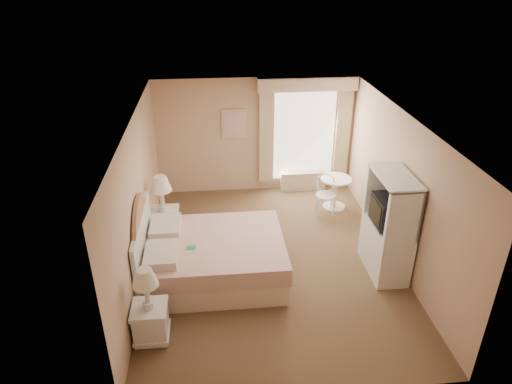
{
  "coord_description": "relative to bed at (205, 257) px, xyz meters",
  "views": [
    {
      "loc": [
        -0.9,
        -6.38,
        4.62
      ],
      "look_at": [
        -0.23,
        0.3,
        1.17
      ],
      "focal_mm": 32.0,
      "sensor_mm": 36.0,
      "label": 1
    }
  ],
  "objects": [
    {
      "name": "room",
      "position": [
        1.11,
        0.34,
        0.87
      ],
      "size": [
        4.21,
        5.51,
        2.51
      ],
      "color": "brown",
      "rests_on": "ground"
    },
    {
      "name": "cafe_chair",
      "position": [
        2.4,
        1.88,
        0.09
      ],
      "size": [
        0.43,
        0.43,
        0.82
      ],
      "rotation": [
        0.0,
        0.0,
        -0.11
      ],
      "color": "silver",
      "rests_on": "room"
    },
    {
      "name": "window",
      "position": [
        2.16,
        2.99,
        0.96
      ],
      "size": [
        2.05,
        0.22,
        2.51
      ],
      "color": "white",
      "rests_on": "room"
    },
    {
      "name": "armoire",
      "position": [
        2.92,
        -0.11,
        0.34
      ],
      "size": [
        0.52,
        1.04,
        1.73
      ],
      "color": "white",
      "rests_on": "room"
    },
    {
      "name": "nightstand_near",
      "position": [
        -0.73,
        -1.29,
        0.05
      ],
      "size": [
        0.47,
        0.47,
        1.13
      ],
      "color": "white",
      "rests_on": "room"
    },
    {
      "name": "nightstand_far",
      "position": [
        -0.73,
        1.16,
        0.1
      ],
      "size": [
        0.53,
        0.53,
        1.27
      ],
      "color": "white",
      "rests_on": "room"
    },
    {
      "name": "round_table",
      "position": [
        2.66,
        2.08,
        0.06
      ],
      "size": [
        0.63,
        0.63,
        0.66
      ],
      "color": "silver",
      "rests_on": "room"
    },
    {
      "name": "framed_art",
      "position": [
        0.66,
        3.05,
        1.17
      ],
      "size": [
        0.52,
        0.04,
        0.62
      ],
      "color": "#D4B382",
      "rests_on": "room"
    },
    {
      "name": "bed",
      "position": [
        0.0,
        0.0,
        0.0
      ],
      "size": [
        2.28,
        1.8,
        1.59
      ],
      "color": "#DAA88E",
      "rests_on": "room"
    }
  ]
}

